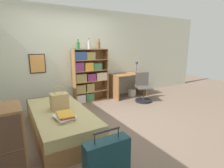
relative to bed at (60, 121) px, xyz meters
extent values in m
plane|color=#756051|center=(0.72, -0.02, -0.22)|extent=(14.00, 14.00, 0.00)
cube|color=beige|center=(0.72, 1.62, 1.08)|extent=(10.00, 0.06, 2.60)
cube|color=black|center=(-0.10, 1.57, 0.94)|extent=(0.37, 0.02, 0.47)
cube|color=#DB994C|center=(-0.10, 1.56, 0.94)|extent=(0.33, 0.01, 0.43)
cube|color=olive|center=(0.00, -0.02, -0.08)|extent=(0.95, 2.08, 0.27)
cube|color=tan|center=(0.00, -0.02, 0.14)|extent=(0.92, 2.05, 0.17)
cube|color=olive|center=(0.00, 1.00, 0.00)|extent=(0.95, 0.04, 0.44)
cube|color=tan|center=(0.01, 0.03, 0.37)|extent=(0.30, 0.23, 0.30)
torus|color=tan|center=(0.01, 0.03, 0.58)|extent=(0.18, 0.02, 0.18)
cube|color=beige|center=(-0.04, -0.48, 0.23)|extent=(0.28, 0.37, 0.02)
cube|color=beige|center=(-0.04, -0.47, 0.25)|extent=(0.24, 0.33, 0.02)
cube|color=silver|center=(-0.04, -0.47, 0.27)|extent=(0.33, 0.39, 0.02)
cube|color=#B2382D|center=(-0.02, -0.47, 0.29)|extent=(0.21, 0.35, 0.02)
cube|color=gold|center=(-0.02, -0.46, 0.31)|extent=(0.27, 0.37, 0.01)
cube|color=#143842|center=(0.16, -1.54, 0.05)|extent=(0.56, 0.19, 0.54)
cylinder|color=#2D2D33|center=(0.00, -1.54, 0.38)|extent=(0.01, 0.01, 0.12)
cylinder|color=#2D2D33|center=(0.31, -1.54, 0.38)|extent=(0.01, 0.01, 0.12)
cube|color=#2D2D33|center=(0.16, -1.54, 0.44)|extent=(0.33, 0.02, 0.02)
cube|color=olive|center=(0.77, 1.42, 0.54)|extent=(0.02, 0.29, 1.51)
cube|color=olive|center=(1.75, 1.42, 0.54)|extent=(0.02, 0.29, 1.51)
cube|color=olive|center=(1.26, 1.56, 0.54)|extent=(1.00, 0.01, 1.51)
cube|color=olive|center=(1.26, 1.42, -0.21)|extent=(0.96, 0.29, 0.02)
cube|color=olive|center=(1.26, 1.42, 0.08)|extent=(0.96, 0.29, 0.02)
cube|color=olive|center=(1.26, 1.42, 0.39)|extent=(0.96, 0.29, 0.02)
cube|color=olive|center=(1.26, 1.42, 0.69)|extent=(0.96, 0.29, 0.02)
cube|color=olive|center=(1.26, 1.42, 0.99)|extent=(0.96, 0.29, 0.02)
cube|color=olive|center=(1.26, 1.42, 1.28)|extent=(0.96, 0.29, 0.02)
cube|color=silver|center=(0.92, 1.41, -0.08)|extent=(0.25, 0.22, 0.23)
cube|color=#427A4C|center=(1.18, 1.41, -0.08)|extent=(0.23, 0.22, 0.24)
cube|color=#99894C|center=(0.92, 1.41, 0.20)|extent=(0.26, 0.22, 0.22)
cube|color=#99894C|center=(1.21, 1.41, 0.21)|extent=(0.23, 0.22, 0.23)
cube|color=#99894C|center=(0.94, 1.41, 0.51)|extent=(0.30, 0.22, 0.22)
cube|color=#7A336B|center=(1.26, 1.41, 0.50)|extent=(0.25, 0.22, 0.21)
cube|color=beige|center=(1.57, 1.41, 0.50)|extent=(0.32, 0.22, 0.22)
cube|color=#7A336B|center=(0.91, 1.41, 0.81)|extent=(0.24, 0.22, 0.24)
cube|color=gold|center=(1.18, 1.41, 0.81)|extent=(0.24, 0.22, 0.22)
cube|color=#427A4C|center=(1.44, 1.41, 0.79)|extent=(0.25, 0.22, 0.19)
cube|color=#334C84|center=(0.95, 1.41, 1.11)|extent=(0.32, 0.22, 0.22)
cube|color=#99894C|center=(1.25, 1.41, 1.10)|extent=(0.25, 0.22, 0.21)
cylinder|color=#1E6B2D|center=(0.94, 1.46, 1.38)|extent=(0.07, 0.07, 0.18)
cylinder|color=#1E6B2D|center=(0.94, 1.46, 1.50)|extent=(0.03, 0.03, 0.06)
cylinder|color=#232328|center=(0.94, 1.46, 1.53)|extent=(0.03, 0.03, 0.02)
cylinder|color=#B7BCC1|center=(1.25, 1.46, 1.39)|extent=(0.07, 0.07, 0.20)
cylinder|color=#B7BCC1|center=(1.25, 1.46, 1.52)|extent=(0.03, 0.03, 0.06)
cylinder|color=#232328|center=(1.25, 1.46, 1.57)|extent=(0.03, 0.03, 0.02)
cylinder|color=brown|center=(1.55, 1.45, 1.39)|extent=(0.07, 0.07, 0.20)
cylinder|color=brown|center=(1.55, 1.45, 1.52)|extent=(0.03, 0.03, 0.06)
cylinder|color=#232328|center=(1.55, 1.45, 1.56)|extent=(0.03, 0.03, 0.02)
cube|color=olive|center=(2.48, 1.26, 0.51)|extent=(1.12, 0.60, 0.02)
cube|color=olive|center=(1.94, 1.26, 0.14)|extent=(0.03, 0.56, 0.71)
cube|color=olive|center=(3.02, 1.26, 0.14)|extent=(0.03, 0.56, 0.71)
cylinder|color=navy|center=(2.79, 1.26, 0.53)|extent=(0.11, 0.11, 0.02)
cylinder|color=navy|center=(2.79, 1.26, 0.69)|extent=(0.02, 0.02, 0.30)
cone|color=navy|center=(2.82, 1.26, 0.87)|extent=(0.14, 0.09, 0.14)
cylinder|color=black|center=(2.54, 0.59, -0.19)|extent=(0.46, 0.46, 0.06)
cylinder|color=#333338|center=(2.54, 0.59, -0.01)|extent=(0.05, 0.05, 0.41)
cube|color=#47423D|center=(2.54, 0.59, 0.21)|extent=(0.55, 0.55, 0.03)
cube|color=#47423D|center=(2.62, 0.77, 0.42)|extent=(0.37, 0.18, 0.39)
cylinder|color=#B7B2A8|center=(2.59, 1.20, -0.10)|extent=(0.26, 0.26, 0.24)
camera|label=1|loc=(-0.71, -3.13, 1.39)|focal=28.00mm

